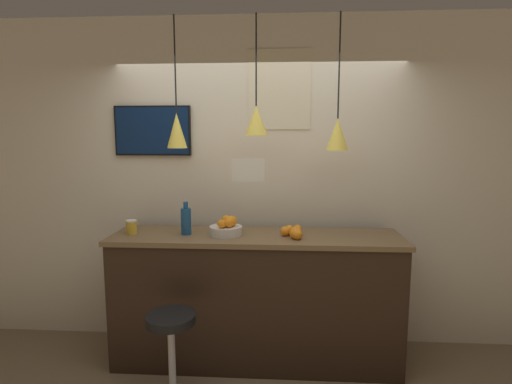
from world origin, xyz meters
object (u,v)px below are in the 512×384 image
at_px(bar_stool, 171,344).
at_px(mounted_tv, 153,131).
at_px(juice_bottle, 186,221).
at_px(fruit_bowl, 227,228).
at_px(spread_jar, 131,227).

distance_m(bar_stool, mounted_tv, 1.80).
bearing_deg(juice_bottle, bar_stool, -88.42).
distance_m(bar_stool, fruit_bowl, 0.95).
bearing_deg(bar_stool, mounted_tv, 112.26).
xyz_separation_m(fruit_bowl, mounted_tv, (-0.70, 0.39, 0.78)).
bearing_deg(mounted_tv, fruit_bowl, -28.69).
bearing_deg(spread_jar, fruit_bowl, -0.33).
bearing_deg(spread_jar, bar_stool, -50.40).
xyz_separation_m(fruit_bowl, juice_bottle, (-0.33, 0.00, 0.05)).
height_order(bar_stool, fruit_bowl, fruit_bowl).
height_order(fruit_bowl, juice_bottle, juice_bottle).
distance_m(juice_bottle, mounted_tv, 0.90).
bearing_deg(spread_jar, juice_bottle, -0.00).
height_order(bar_stool, juice_bottle, juice_bottle).
xyz_separation_m(juice_bottle, spread_jar, (-0.46, 0.00, -0.06)).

